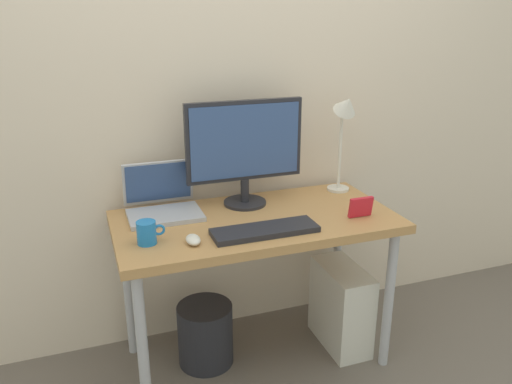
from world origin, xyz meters
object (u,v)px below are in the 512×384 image
desk (256,233)px  coffee_mug (147,233)px  computer_tower (341,306)px  photo_frame (361,207)px  keyboard (265,230)px  wastebasket (205,334)px  desk_lamp (345,121)px  monitor (245,147)px  mouse (193,240)px  laptop (162,201)px

desk → coffee_mug: bearing=-167.6°
computer_tower → photo_frame: bearing=-90.7°
keyboard → wastebasket: (-0.21, 0.22, -0.60)m
desk_lamp → photo_frame: 0.46m
monitor → desk_lamp: bearing=0.1°
photo_frame → monitor: bearing=142.7°
wastebasket → monitor: bearing=26.8°
mouse → photo_frame: (0.76, 0.02, 0.03)m
monitor → computer_tower: (0.43, -0.21, -0.80)m
wastebasket → laptop: bearing=135.1°
desk → computer_tower: size_ratio=2.94×
monitor → desk_lamp: (0.51, 0.00, 0.08)m
laptop → monitor: bearing=-2.7°
desk_lamp → keyboard: 0.73m
desk → laptop: laptop is taller
laptop → photo_frame: bearing=-22.9°
keyboard → desk: bearing=82.7°
laptop → photo_frame: laptop is taller
desk → keyboard: (-0.02, -0.17, 0.09)m
coffee_mug → photo_frame: bearing=-2.6°
mouse → wastebasket: bearing=68.9°
desk → mouse: size_ratio=13.70×
coffee_mug → photo_frame: (0.92, -0.04, 0.00)m
monitor → mouse: size_ratio=6.06×
monitor → photo_frame: size_ratio=4.96×
keyboard → mouse: bearing=-179.8°
laptop → desk_lamp: (0.89, -0.02, 0.30)m
mouse → coffee_mug: coffee_mug is taller
laptop → desk_lamp: desk_lamp is taller
keyboard → coffee_mug: coffee_mug is taller
monitor → wastebasket: size_ratio=1.82×
laptop → desk_lamp: size_ratio=0.63×
desk_lamp → wastebasket: bearing=-170.6°
coffee_mug → photo_frame: size_ratio=1.01×
monitor → keyboard: size_ratio=1.24×
desk → monitor: (0.01, 0.18, 0.35)m
mouse → desk: bearing=27.8°
monitor → laptop: bearing=177.3°
desk → monitor: size_ratio=2.26×
laptop → wastebasket: 0.67m
photo_frame → laptop: bearing=157.1°
mouse → photo_frame: photo_frame is taller
desk → mouse: 0.37m
monitor → computer_tower: monitor is taller
monitor → computer_tower: 0.93m
keyboard → laptop: bearing=134.4°
desk_lamp → coffee_mug: (-1.01, -0.28, -0.32)m
monitor → desk_lamp: desk_lamp is taller
monitor → laptop: 0.44m
monitor → wastebasket: bearing=-153.2°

